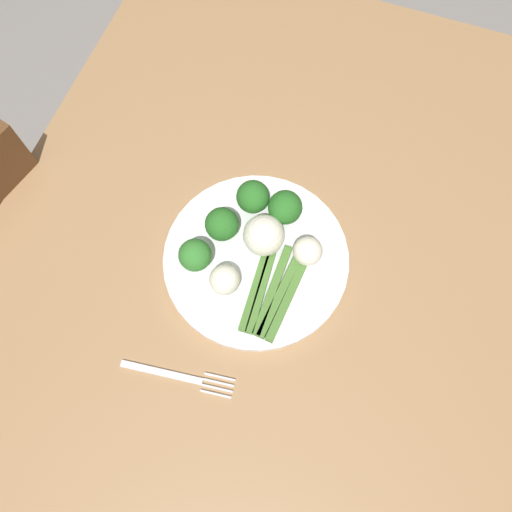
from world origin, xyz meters
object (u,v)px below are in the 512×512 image
(broccoli_outer_edge, at_px, (253,197))
(broccoli_left, at_px, (195,255))
(cauliflower_edge, at_px, (264,235))
(broccoli_back, at_px, (222,225))
(cauliflower_near_fork, at_px, (225,280))
(broccoli_front_left, at_px, (285,208))
(cauliflower_near_center, at_px, (308,251))
(fork, at_px, (179,377))
(dining_table, at_px, (271,284))
(asparagus_bundle, at_px, (272,291))
(plate, at_px, (256,259))

(broccoli_outer_edge, height_order, broccoli_left, broccoli_outer_edge)
(broccoli_left, xyz_separation_m, cauliflower_edge, (-0.06, 0.08, -0.00))
(broccoli_back, relative_size, broccoli_outer_edge, 1.00)
(broccoli_back, distance_m, cauliflower_near_fork, 0.08)
(broccoli_back, bearing_deg, broccoli_front_left, 125.93)
(broccoli_back, distance_m, broccoli_outer_edge, 0.06)
(broccoli_back, relative_size, cauliflower_edge, 1.00)
(cauliflower_near_center, relative_size, fork, 0.27)
(dining_table, bearing_deg, fork, -17.88)
(asparagus_bundle, relative_size, cauliflower_edge, 2.32)
(broccoli_back, distance_m, cauliflower_near_center, 0.13)
(plate, bearing_deg, dining_table, 110.92)
(asparagus_bundle, xyz_separation_m, broccoli_left, (-0.00, -0.12, 0.03))
(cauliflower_near_fork, height_order, fork, cauliflower_near_fork)
(cauliflower_near_center, bearing_deg, fork, -26.49)
(cauliflower_edge, relative_size, cauliflower_near_fork, 1.37)
(asparagus_bundle, distance_m, broccoli_back, 0.12)
(broccoli_front_left, bearing_deg, fork, -12.53)
(plate, xyz_separation_m, asparagus_bundle, (0.04, 0.04, 0.01))
(plate, height_order, cauliflower_edge, cauliflower_edge)
(fork, bearing_deg, broccoli_back, 87.17)
(asparagus_bundle, relative_size, cauliflower_near_fork, 3.18)
(broccoli_back, relative_size, broccoli_left, 1.04)
(cauliflower_near_fork, relative_size, fork, 0.27)
(plate, xyz_separation_m, broccoli_left, (0.04, -0.08, 0.04))
(plate, bearing_deg, asparagus_bundle, 43.52)
(asparagus_bundle, bearing_deg, broccoli_back, 59.05)
(cauliflower_near_fork, distance_m, cauliflower_near_center, 0.13)
(broccoli_back, bearing_deg, broccoli_outer_edge, 154.51)
(asparagus_bundle, distance_m, cauliflower_edge, 0.08)
(plate, bearing_deg, broccoli_front_left, 166.15)
(cauliflower_edge, bearing_deg, cauliflower_near_center, 91.69)
(broccoli_outer_edge, bearing_deg, broccoli_front_left, 89.19)
(dining_table, xyz_separation_m, plate, (0.01, -0.03, 0.13))
(plate, height_order, broccoli_back, broccoli_back)
(asparagus_bundle, distance_m, cauliflower_near_fork, 0.07)
(asparagus_bundle, height_order, fork, asparagus_bundle)
(broccoli_back, bearing_deg, fork, 4.45)
(cauliflower_edge, bearing_deg, broccoli_outer_edge, -145.24)
(broccoli_front_left, distance_m, cauliflower_near_center, 0.07)
(broccoli_back, xyz_separation_m, cauliflower_near_center, (-0.01, 0.13, -0.01))
(broccoli_left, height_order, fork, broccoli_left)
(broccoli_outer_edge, xyz_separation_m, fork, (0.28, -0.01, -0.05))
(dining_table, distance_m, asparagus_bundle, 0.15)
(broccoli_left, relative_size, cauliflower_near_center, 1.33)
(asparagus_bundle, height_order, broccoli_front_left, broccoli_front_left)
(plate, height_order, asparagus_bundle, asparagus_bundle)
(dining_table, distance_m, plate, 0.13)
(cauliflower_near_fork, bearing_deg, broccoli_front_left, 160.61)
(asparagus_bundle, distance_m, broccoli_left, 0.12)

